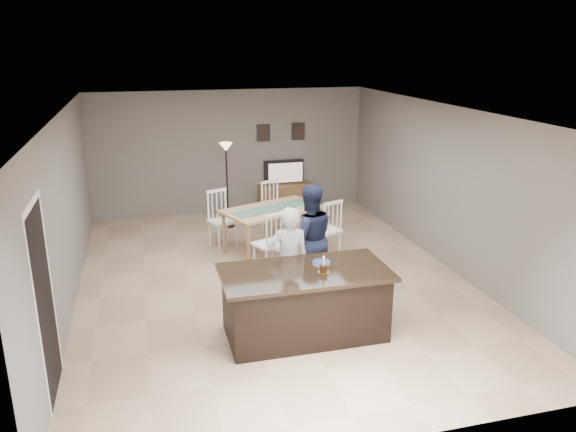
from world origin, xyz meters
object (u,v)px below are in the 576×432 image
object	(u,v)px
woman	(289,262)
man	(309,239)
tv_console	(286,197)
floor_lamp	(226,162)
plate_stack	(321,263)
kitchen_island	(305,302)
dining_table	(273,216)
television	(285,172)
birthday_cake	(324,268)

from	to	relation	value
woman	man	distance (m)	0.85
tv_console	floor_lamp	bearing A→B (deg)	-149.39
plate_stack	kitchen_island	bearing A→B (deg)	-149.72
man	dining_table	size ratio (longest dim) A/B	0.69
man	television	bearing A→B (deg)	-98.12
tv_console	floor_lamp	size ratio (longest dim) A/B	0.68
kitchen_island	woman	size ratio (longest dim) A/B	1.37
kitchen_island	man	bearing A→B (deg)	70.97
kitchen_island	television	distance (m)	5.78
kitchen_island	television	world-z (taller)	television
television	plate_stack	bearing A→B (deg)	80.34
tv_console	floor_lamp	xyz separation A→B (m)	(-1.45, -0.86, 1.06)
man	floor_lamp	world-z (taller)	floor_lamp
plate_stack	tv_console	bearing A→B (deg)	80.21
tv_console	dining_table	distance (m)	2.67
tv_console	man	bearing A→B (deg)	-99.97
woman	plate_stack	xyz separation A→B (m)	(0.32, -0.46, 0.13)
kitchen_island	floor_lamp	bearing A→B (deg)	93.07
television	birthday_cake	world-z (taller)	television
kitchen_island	woman	bearing A→B (deg)	94.75
tv_console	floor_lamp	distance (m)	1.99
kitchen_island	man	size ratio (longest dim) A/B	1.28
plate_stack	woman	bearing A→B (deg)	124.45
television	man	world-z (taller)	man
tv_console	dining_table	xyz separation A→B (m)	(-0.89, -2.49, 0.38)
man	birthday_cake	distance (m)	1.44
tv_console	birthday_cake	xyz separation A→B (m)	(-0.99, -5.68, 0.65)
birthday_cake	floor_lamp	xyz separation A→B (m)	(-0.46, 4.82, 0.41)
woman	plate_stack	bearing A→B (deg)	127.45
plate_stack	floor_lamp	distance (m)	4.61
man	kitchen_island	bearing A→B (deg)	72.67
plate_stack	dining_table	bearing A→B (deg)	89.16
television	plate_stack	distance (m)	5.56
woman	man	size ratio (longest dim) A/B	0.93
birthday_cake	dining_table	world-z (taller)	birthday_cake
woman	birthday_cake	world-z (taller)	woman
floor_lamp	man	bearing A→B (deg)	-78.34
woman	floor_lamp	size ratio (longest dim) A/B	0.89
kitchen_island	birthday_cake	distance (m)	0.55
woman	birthday_cake	size ratio (longest dim) A/B	7.26
plate_stack	dining_table	size ratio (longest dim) A/B	0.10
kitchen_island	birthday_cake	bearing A→B (deg)	-27.52
plate_stack	floor_lamp	xyz separation A→B (m)	(-0.52, 4.56, 0.44)
kitchen_island	tv_console	xyz separation A→B (m)	(1.20, 5.57, -0.15)
man	dining_table	world-z (taller)	man
floor_lamp	tv_console	bearing A→B (deg)	30.61
woman	birthday_cake	distance (m)	0.79
woman	floor_lamp	bearing A→B (deg)	-84.19
kitchen_island	man	distance (m)	1.43
plate_stack	dining_table	xyz separation A→B (m)	(0.04, 2.92, -0.24)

